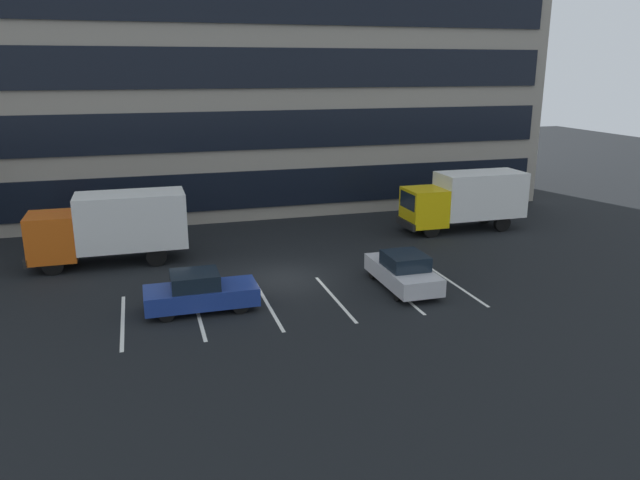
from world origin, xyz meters
name	(u,v)px	position (x,y,z in m)	size (l,w,h in m)	color
ground_plane	(285,278)	(0.00, 0.00, 0.00)	(120.00, 120.00, 0.00)	black
office_building	(220,43)	(0.00, 17.95, 10.80)	(41.80, 14.01, 21.60)	gray
lot_markings	(302,302)	(0.00, -3.08, 0.00)	(14.14, 5.40, 0.01)	silver
box_truck_orange	(112,225)	(-7.43, 4.49, 1.93)	(7.38, 2.45, 3.42)	#D85914
box_truck_yellow	(466,198)	(12.14, 5.36, 1.89)	(7.25, 2.40, 3.36)	yellow
sedan_silver	(403,271)	(4.62, -2.70, 0.75)	(1.86, 4.44, 1.59)	silver
sedan_navy	(200,292)	(-4.05, -2.75, 0.74)	(4.38, 1.83, 1.57)	navy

